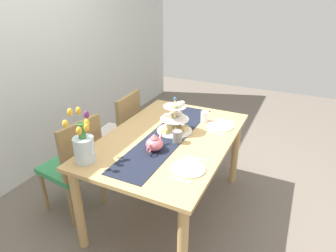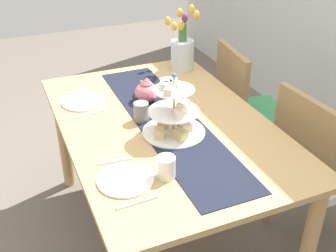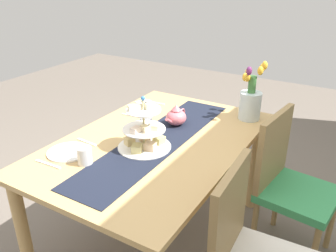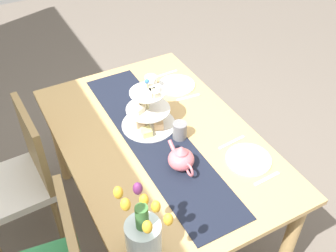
{
  "view_description": "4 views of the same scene",
  "coord_description": "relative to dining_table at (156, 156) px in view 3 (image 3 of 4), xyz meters",
  "views": [
    {
      "loc": [
        -1.9,
        -0.91,
        1.84
      ],
      "look_at": [
        0.06,
        0.04,
        0.81
      ],
      "focal_mm": 31.03,
      "sensor_mm": 36.0,
      "label": 1
    },
    {
      "loc": [
        1.67,
        -0.69,
        1.79
      ],
      "look_at": [
        0.09,
        -0.02,
        0.78
      ],
      "focal_mm": 44.92,
      "sensor_mm": 36.0,
      "label": 2
    },
    {
      "loc": [
        1.55,
        1.01,
        1.68
      ],
      "look_at": [
        -0.02,
        0.07,
        0.84
      ],
      "focal_mm": 37.71,
      "sensor_mm": 36.0,
      "label": 3
    },
    {
      "loc": [
        -1.4,
        0.7,
        2.18
      ],
      "look_at": [
        0.01,
        -0.06,
        0.8
      ],
      "focal_mm": 42.25,
      "sensor_mm": 36.0,
      "label": 4
    }
  ],
  "objects": [
    {
      "name": "ground_plane",
      "position": [
        0.0,
        0.0,
        -0.64
      ],
      "size": [
        8.0,
        8.0,
        0.0
      ],
      "primitive_type": "plane",
      "color": "#6B6056"
    },
    {
      "name": "dining_table",
      "position": [
        0.0,
        0.0,
        0.0
      ],
      "size": [
        1.49,
        0.98,
        0.75
      ],
      "color": "tan",
      "rests_on": "ground_plane"
    },
    {
      "name": "chair_left",
      "position": [
        -0.36,
        0.72,
        -0.14
      ],
      "size": [
        0.47,
        0.47,
        0.91
      ],
      "color": "olive",
      "rests_on": "ground_plane"
    },
    {
      "name": "table_runner",
      "position": [
        0.0,
        0.02,
        0.11
      ],
      "size": [
        1.35,
        0.3,
        0.0
      ],
      "primitive_type": "cube",
      "color": "black",
      "rests_on": "dining_table"
    },
    {
      "name": "tiered_cake_stand",
      "position": [
        0.11,
        0.0,
        0.2
      ],
      "size": [
        0.3,
        0.3,
        0.3
      ],
      "color": "beige",
      "rests_on": "table_runner"
    },
    {
      "name": "teapot",
      "position": [
        -0.25,
        0.0,
        0.16
      ],
      "size": [
        0.24,
        0.13,
        0.14
      ],
      "color": "#D66B75",
      "rests_on": "table_runner"
    },
    {
      "name": "tulip_vase",
      "position": [
        -0.59,
        0.37,
        0.23
      ],
      "size": [
        0.2,
        0.16,
        0.4
      ],
      "color": "silver",
      "rests_on": "dining_table"
    },
    {
      "name": "dinner_plate_left",
      "position": [
        -0.37,
        -0.32,
        0.11
      ],
      "size": [
        0.23,
        0.23,
        0.01
      ],
      "primitive_type": "cylinder",
      "color": "white",
      "rests_on": "dining_table"
    },
    {
      "name": "fork_left",
      "position": [
        -0.51,
        -0.32,
        0.11
      ],
      "size": [
        0.02,
        0.15,
        0.01
      ],
      "primitive_type": "cube",
      "rotation": [
        0.0,
        0.0,
        0.05
      ],
      "color": "silver",
      "rests_on": "dining_table"
    },
    {
      "name": "knife_left",
      "position": [
        -0.22,
        -0.32,
        0.11
      ],
      "size": [
        0.03,
        0.17,
        0.01
      ],
      "primitive_type": "cube",
      "rotation": [
        0.0,
        0.0,
        0.09
      ],
      "color": "silver",
      "rests_on": "dining_table"
    },
    {
      "name": "dinner_plate_right",
      "position": [
        0.38,
        -0.32,
        0.11
      ],
      "size": [
        0.23,
        0.23,
        0.01
      ],
      "primitive_type": "cylinder",
      "color": "white",
      "rests_on": "dining_table"
    },
    {
      "name": "fork_right",
      "position": [
        0.23,
        -0.32,
        0.11
      ],
      "size": [
        0.03,
        0.15,
        0.01
      ],
      "primitive_type": "cube",
      "rotation": [
        0.0,
        0.0,
        -0.09
      ],
      "color": "silver",
      "rests_on": "dining_table"
    },
    {
      "name": "knife_right",
      "position": [
        0.52,
        -0.32,
        0.11
      ],
      "size": [
        0.02,
        0.17,
        0.01
      ],
      "primitive_type": "cube",
      "rotation": [
        0.0,
        0.0,
        0.04
      ],
      "color": "silver",
      "rests_on": "dining_table"
    },
    {
      "name": "mug_grey",
      "position": [
        -0.06,
        -0.1,
        0.16
      ],
      "size": [
        0.08,
        0.08,
        0.09
      ],
      "primitive_type": "cylinder",
      "color": "slate",
      "rests_on": "table_runner"
    },
    {
      "name": "mug_white_text",
      "position": [
        0.41,
        -0.16,
        0.15
      ],
      "size": [
        0.08,
        0.08,
        0.09
      ],
      "primitive_type": "cylinder",
      "color": "white",
      "rests_on": "dining_table"
    }
  ]
}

